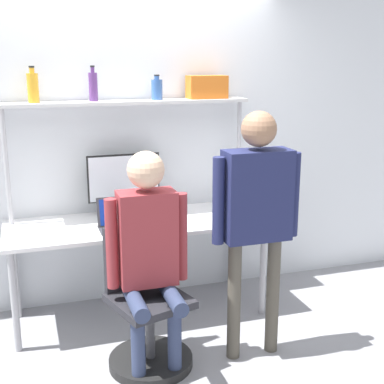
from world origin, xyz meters
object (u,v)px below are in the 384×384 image
at_px(cell_phone, 152,224).
at_px(bottle_blue, 157,89).
at_px(laptop, 120,219).
at_px(storage_box, 207,87).
at_px(bottle_purple, 93,86).
at_px(person_standing, 257,204).
at_px(monitor, 124,181).
at_px(office_chair, 147,323).
at_px(person_seated, 149,244).
at_px(bottle_amber, 33,87).

bearing_deg(cell_phone, bottle_blue, 68.17).
relative_size(laptop, storage_box, 1.05).
bearing_deg(bottle_purple, person_standing, -50.07).
bearing_deg(monitor, laptop, -106.57).
relative_size(monitor, office_chair, 0.61).
bearing_deg(person_standing, storage_box, 88.85).
bearing_deg(person_seated, bottle_purple, 99.99).
distance_m(person_standing, bottle_amber, 1.83).
bearing_deg(storage_box, cell_phone, -147.75).
relative_size(office_chair, bottle_purple, 3.58).
relative_size(cell_phone, storage_box, 0.48).
bearing_deg(cell_phone, person_standing, -53.11).
xyz_separation_m(laptop, bottle_purple, (-0.11, 0.33, 0.96)).
relative_size(laptop, cell_phone, 2.18).
relative_size(laptop, person_standing, 0.19).
xyz_separation_m(office_chair, person_seated, (0.01, -0.04, 0.57)).
xyz_separation_m(office_chair, person_standing, (0.72, -0.11, 0.79)).
relative_size(cell_phone, office_chair, 0.16).
height_order(monitor, bottle_amber, bottle_amber).
bearing_deg(bottle_blue, cell_phone, -111.83).
distance_m(monitor, person_seated, 1.01).
distance_m(cell_phone, person_seated, 0.67).
xyz_separation_m(monitor, person_seated, (-0.04, -0.99, -0.19)).
bearing_deg(bottle_purple, bottle_blue, 0.00).
distance_m(person_standing, bottle_blue, 1.31).
relative_size(monitor, laptop, 1.77).
relative_size(person_standing, bottle_amber, 6.39).
relative_size(person_standing, bottle_blue, 8.77).
bearing_deg(monitor, person_seated, -92.12).
bearing_deg(monitor, cell_phone, -68.16).
bearing_deg(person_standing, person_seated, 174.78).
height_order(laptop, person_seated, person_seated).
bearing_deg(person_seated, bottle_amber, 121.62).
bearing_deg(storage_box, person_seated, -126.39).
bearing_deg(laptop, office_chair, -85.33).
relative_size(office_chair, person_seated, 0.65).
height_order(laptop, cell_phone, laptop).
distance_m(monitor, bottle_blue, 0.76).
height_order(person_standing, bottle_purple, bottle_purple).
height_order(monitor, cell_phone, monitor).
bearing_deg(bottle_blue, person_standing, -69.66).
height_order(office_chair, bottle_purple, bottle_purple).
bearing_deg(person_seated, office_chair, 105.10).
relative_size(laptop, person_seated, 0.23).
xyz_separation_m(person_standing, bottle_blue, (-0.39, 1.05, 0.68)).
relative_size(bottle_blue, storage_box, 0.62).
height_order(cell_phone, office_chair, office_chair).
xyz_separation_m(person_seated, bottle_amber, (-0.61, 0.99, 0.93)).
xyz_separation_m(cell_phone, person_standing, (0.53, -0.70, 0.30)).
relative_size(cell_phone, bottle_purple, 0.57).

